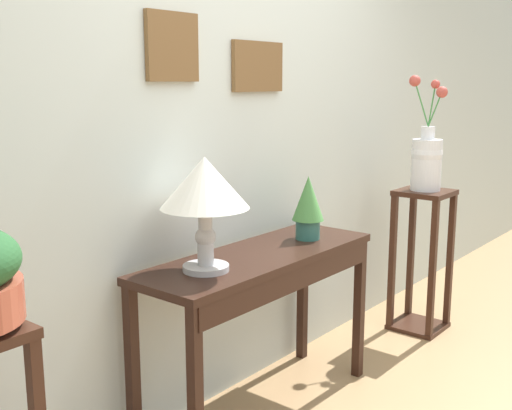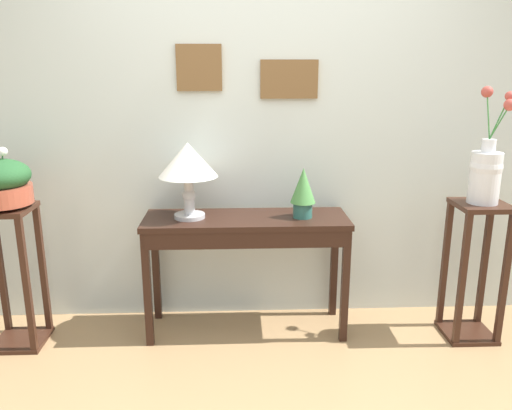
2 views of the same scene
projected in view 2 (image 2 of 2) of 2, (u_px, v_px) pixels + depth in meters
The scene contains 8 objects.
back_wall_with_art at pixel (260, 110), 3.30m from camera, with size 9.00×0.13×2.80m.
console_table at pixel (246, 235), 3.18m from camera, with size 1.27×0.42×0.77m.
table_lamp at pixel (188, 163), 3.07m from camera, with size 0.36×0.36×0.47m.
potted_plant_on_console at pixel (303, 191), 3.12m from camera, with size 0.15×0.15×0.31m.
pedestal_stand_left at pixel (13, 277), 3.08m from camera, with size 0.30×0.30×0.88m.
planter_bowl_wide_left at pixel (0, 183), 2.93m from camera, with size 0.34×0.34×0.35m.
pedestal_stand_right at pixel (474, 271), 3.17m from camera, with size 0.30×0.30×0.88m.
flower_vase_tall_right at pixel (486, 169), 3.01m from camera, with size 0.21×0.23×0.68m.
Camera 2 is at (-0.17, -1.86, 1.67)m, focal length 35.85 mm.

